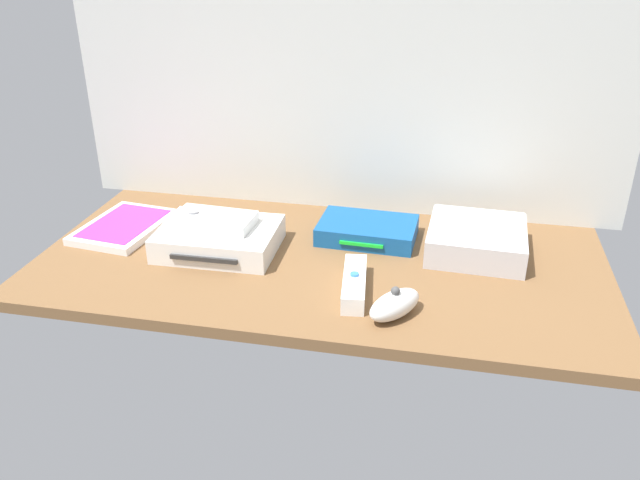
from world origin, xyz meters
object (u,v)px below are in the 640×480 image
game_console (219,238)px  remote_wand (354,283)px  mini_computer (476,239)px  game_case (124,226)px  remote_nunchuk (395,305)px  network_router (367,230)px  remote_classic_pad (214,220)px

game_console → remote_wand: size_ratio=1.41×
game_console → remote_wand: 28.28cm
mini_computer → game_case: mini_computer is taller
game_case → remote_wand: 49.44cm
mini_computer → game_case: (-66.71, -4.04, -1.88)cm
game_console → mini_computer: size_ratio=1.19×
game_case → remote_nunchuk: (54.46, -19.99, 1.28)cm
network_router → remote_classic_pad: bearing=-158.6°
remote_classic_pad → remote_nunchuk: bearing=-22.4°
mini_computer → network_router: mini_computer is taller
remote_wand → remote_nunchuk: remote_nunchuk is taller
game_console → network_router: game_console is taller
mini_computer → game_case: bearing=-176.5°
network_router → remote_nunchuk: remote_nunchuk is taller
remote_wand → remote_classic_pad: remote_classic_pad is taller
game_case → remote_classic_pad: remote_classic_pad is taller
game_console → remote_nunchuk: 37.10cm
network_router → remote_classic_pad: size_ratio=1.25×
game_console → game_case: 21.38cm
game_console → remote_classic_pad: remote_classic_pad is taller
game_console → remote_nunchuk: size_ratio=1.99×
game_case → remote_nunchuk: 58.03cm
mini_computer → remote_nunchuk: size_ratio=1.67×
remote_classic_pad → mini_computer: bearing=12.3°
network_router → remote_classic_pad: (-26.85, -9.16, 3.71)cm
mini_computer → remote_wand: bearing=-136.9°
remote_wand → remote_classic_pad: (-27.50, 10.75, 3.90)cm
mini_computer → remote_wand: size_ratio=1.18×
game_console → network_router: size_ratio=1.15×
game_console → remote_classic_pad: bearing=141.3°
game_console → mini_computer: mini_computer is taller
remote_nunchuk → network_router: bearing=142.6°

